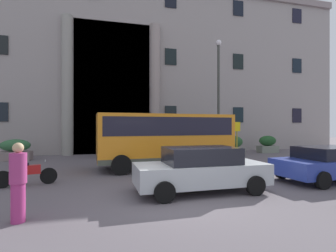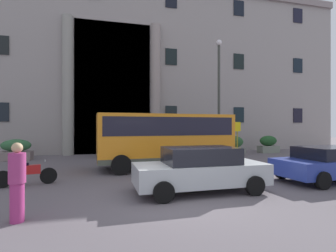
{
  "view_description": "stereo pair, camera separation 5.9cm",
  "coord_description": "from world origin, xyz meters",
  "px_view_note": "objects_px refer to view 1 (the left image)",
  "views": [
    {
      "loc": [
        -2.25,
        -7.14,
        2.18
      ],
      "look_at": [
        0.86,
        5.04,
        2.18
      ],
      "focal_mm": 26.82,
      "sensor_mm": 36.0,
      "label": 1
    },
    {
      "loc": [
        -2.2,
        -7.15,
        2.18
      ],
      "look_at": [
        0.86,
        5.04,
        2.18
      ],
      "focal_mm": 26.82,
      "sensor_mm": 36.0,
      "label": 2
    }
  ],
  "objects_px": {
    "hedge_planter_far_east": "(233,145)",
    "white_taxi_kerbside": "(330,163)",
    "parked_hatchback_near": "(201,169)",
    "hedge_planter_entrance_left": "(15,150)",
    "bus_stop_sign": "(237,136)",
    "pedestrian_man_red_shirt": "(18,182)",
    "hedge_planter_entrance_right": "(268,144)",
    "motorcycle_near_kerb": "(193,166)",
    "hedge_planter_west": "(188,145)",
    "orange_minibus": "(165,136)",
    "lamppost_plaza_centre": "(219,89)",
    "motorcycle_far_end": "(310,161)",
    "scooter_by_planter": "(25,173)",
    "hedge_planter_far_west": "(115,146)"
  },
  "relations": [
    {
      "from": "parked_hatchback_near",
      "to": "lamppost_plaza_centre",
      "type": "height_order",
      "value": "lamppost_plaza_centre"
    },
    {
      "from": "hedge_planter_far_west",
      "to": "parked_hatchback_near",
      "type": "relative_size",
      "value": 0.43
    },
    {
      "from": "hedge_planter_west",
      "to": "scooter_by_planter",
      "type": "distance_m",
      "value": 11.94
    },
    {
      "from": "hedge_planter_west",
      "to": "scooter_by_planter",
      "type": "xyz_separation_m",
      "value": [
        -8.97,
        -7.87,
        -0.26
      ]
    },
    {
      "from": "hedge_planter_far_west",
      "to": "motorcycle_near_kerb",
      "type": "bearing_deg",
      "value": -68.87
    },
    {
      "from": "hedge_planter_far_east",
      "to": "white_taxi_kerbside",
      "type": "xyz_separation_m",
      "value": [
        -1.03,
        -9.62,
        0.02
      ]
    },
    {
      "from": "white_taxi_kerbside",
      "to": "scooter_by_planter",
      "type": "height_order",
      "value": "white_taxi_kerbside"
    },
    {
      "from": "hedge_planter_west",
      "to": "motorcycle_near_kerb",
      "type": "xyz_separation_m",
      "value": [
        -2.48,
        -7.83,
        -0.26
      ]
    },
    {
      "from": "motorcycle_far_end",
      "to": "scooter_by_planter",
      "type": "distance_m",
      "value": 12.57
    },
    {
      "from": "hedge_planter_entrance_right",
      "to": "pedestrian_man_red_shirt",
      "type": "distance_m",
      "value": 18.74
    },
    {
      "from": "hedge_planter_west",
      "to": "orange_minibus",
      "type": "bearing_deg",
      "value": -120.4
    },
    {
      "from": "hedge_planter_far_west",
      "to": "hedge_planter_far_east",
      "type": "bearing_deg",
      "value": -1.17
    },
    {
      "from": "hedge_planter_entrance_left",
      "to": "hedge_planter_far_east",
      "type": "xyz_separation_m",
      "value": [
        15.19,
        -0.04,
        0.04
      ]
    },
    {
      "from": "hedge_planter_west",
      "to": "bus_stop_sign",
      "type": "bearing_deg",
      "value": -55.83
    },
    {
      "from": "scooter_by_planter",
      "to": "motorcycle_near_kerb",
      "type": "relative_size",
      "value": 1.05
    },
    {
      "from": "hedge_planter_far_east",
      "to": "scooter_by_planter",
      "type": "relative_size",
      "value": 0.85
    },
    {
      "from": "hedge_planter_far_west",
      "to": "orange_minibus",
      "type": "bearing_deg",
      "value": -65.92
    },
    {
      "from": "hedge_planter_entrance_right",
      "to": "motorcycle_near_kerb",
      "type": "bearing_deg",
      "value": -140.38
    },
    {
      "from": "scooter_by_planter",
      "to": "motorcycle_far_end",
      "type": "bearing_deg",
      "value": -11.84
    },
    {
      "from": "orange_minibus",
      "to": "lamppost_plaza_centre",
      "type": "relative_size",
      "value": 0.84
    },
    {
      "from": "hedge_planter_west",
      "to": "lamppost_plaza_centre",
      "type": "bearing_deg",
      "value": -49.03
    },
    {
      "from": "hedge_planter_far_west",
      "to": "pedestrian_man_red_shirt",
      "type": "xyz_separation_m",
      "value": [
        -2.6,
        -11.55,
        0.17
      ]
    },
    {
      "from": "lamppost_plaza_centre",
      "to": "motorcycle_far_end",
      "type": "bearing_deg",
      "value": -71.4
    },
    {
      "from": "lamppost_plaza_centre",
      "to": "hedge_planter_far_west",
      "type": "bearing_deg",
      "value": 166.18
    },
    {
      "from": "orange_minibus",
      "to": "bus_stop_sign",
      "type": "distance_m",
      "value": 5.73
    },
    {
      "from": "hedge_planter_entrance_left",
      "to": "scooter_by_planter",
      "type": "height_order",
      "value": "hedge_planter_entrance_left"
    },
    {
      "from": "hedge_planter_entrance_left",
      "to": "motorcycle_far_end",
      "type": "bearing_deg",
      "value": -26.37
    },
    {
      "from": "hedge_planter_entrance_left",
      "to": "parked_hatchback_near",
      "type": "height_order",
      "value": "parked_hatchback_near"
    },
    {
      "from": "motorcycle_far_end",
      "to": "lamppost_plaza_centre",
      "type": "bearing_deg",
      "value": 99.32
    },
    {
      "from": "hedge_planter_entrance_left",
      "to": "hedge_planter_far_east",
      "type": "bearing_deg",
      "value": -0.15
    },
    {
      "from": "bus_stop_sign",
      "to": "lamppost_plaza_centre",
      "type": "relative_size",
      "value": 0.3
    },
    {
      "from": "hedge_planter_far_west",
      "to": "lamppost_plaza_centre",
      "type": "distance_m",
      "value": 8.3
    },
    {
      "from": "bus_stop_sign",
      "to": "pedestrian_man_red_shirt",
      "type": "bearing_deg",
      "value": -140.83
    },
    {
      "from": "bus_stop_sign",
      "to": "parked_hatchback_near",
      "type": "relative_size",
      "value": 0.56
    },
    {
      "from": "white_taxi_kerbside",
      "to": "orange_minibus",
      "type": "bearing_deg",
      "value": 136.57
    },
    {
      "from": "bus_stop_sign",
      "to": "parked_hatchback_near",
      "type": "height_order",
      "value": "bus_stop_sign"
    },
    {
      "from": "bus_stop_sign",
      "to": "motorcycle_near_kerb",
      "type": "bearing_deg",
      "value": -135.8
    },
    {
      "from": "bus_stop_sign",
      "to": "hedge_planter_entrance_right",
      "type": "bearing_deg",
      "value": 34.15
    },
    {
      "from": "orange_minibus",
      "to": "hedge_planter_entrance_left",
      "type": "xyz_separation_m",
      "value": [
        -8.49,
        5.09,
        -1.01
      ]
    },
    {
      "from": "orange_minibus",
      "to": "hedge_planter_entrance_right",
      "type": "bearing_deg",
      "value": 24.49
    },
    {
      "from": "parked_hatchback_near",
      "to": "hedge_planter_entrance_left",
      "type": "bearing_deg",
      "value": 129.53
    },
    {
      "from": "bus_stop_sign",
      "to": "pedestrian_man_red_shirt",
      "type": "xyz_separation_m",
      "value": [
        -10.29,
        -8.38,
        -0.6
      ]
    },
    {
      "from": "orange_minibus",
      "to": "hedge_planter_west",
      "type": "distance_m",
      "value": 6.25
    },
    {
      "from": "parked_hatchback_near",
      "to": "motorcycle_near_kerb",
      "type": "height_order",
      "value": "parked_hatchback_near"
    },
    {
      "from": "hedge_planter_entrance_left",
      "to": "hedge_planter_far_east",
      "type": "distance_m",
      "value": 15.19
    },
    {
      "from": "hedge_planter_entrance_right",
      "to": "scooter_by_planter",
      "type": "xyz_separation_m",
      "value": [
        -15.72,
        -7.69,
        -0.21
      ]
    },
    {
      "from": "hedge_planter_far_east",
      "to": "hedge_planter_entrance_right",
      "type": "bearing_deg",
      "value": 1.67
    },
    {
      "from": "lamppost_plaza_centre",
      "to": "hedge_planter_entrance_left",
      "type": "bearing_deg",
      "value": 173.13
    },
    {
      "from": "parked_hatchback_near",
      "to": "motorcycle_far_end",
      "type": "xyz_separation_m",
      "value": [
        6.67,
        2.4,
        -0.29
      ]
    },
    {
      "from": "lamppost_plaza_centre",
      "to": "orange_minibus",
      "type": "bearing_deg",
      "value": -143.47
    }
  ]
}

